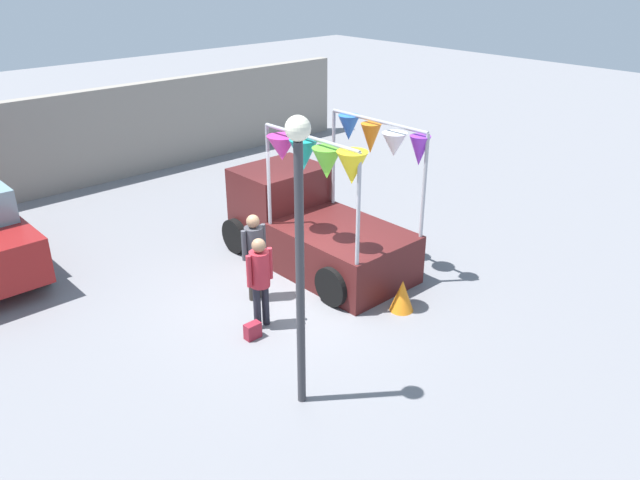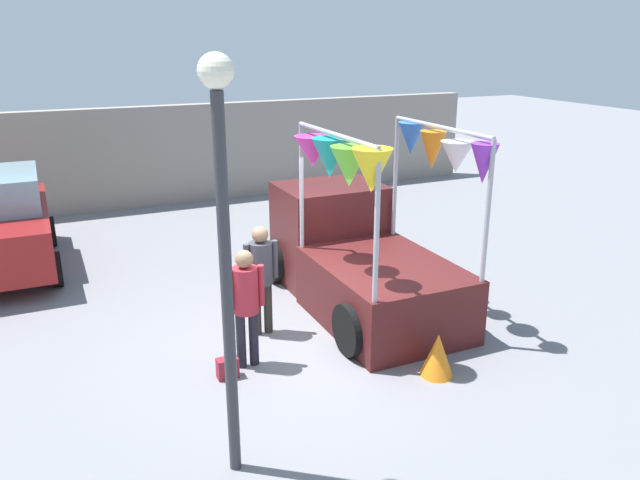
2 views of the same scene
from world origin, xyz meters
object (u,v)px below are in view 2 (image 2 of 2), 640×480
object	(u,v)px
vendor_truck	(355,249)
street_lamp	(223,220)
person_customer	(246,297)
person_vendor	(261,270)
handbag	(228,368)
folded_kite_bundle_tangerine	(438,355)
parked_car	(0,223)

from	to	relation	value
vendor_truck	street_lamp	distance (m)	4.95
vendor_truck	person_customer	xyz separation A→B (m)	(-2.35, -1.39, 0.09)
vendor_truck	street_lamp	bearing A→B (deg)	-133.07
person_vendor	handbag	xyz separation A→B (m)	(-0.86, -1.04, -0.89)
vendor_truck	handbag	bearing A→B (deg)	-149.62
handbag	folded_kite_bundle_tangerine	distance (m)	2.79
handbag	street_lamp	size ratio (longest dim) A/B	0.07
parked_car	person_customer	xyz separation A→B (m)	(3.09, -5.44, 0.07)
parked_car	vendor_truck	bearing A→B (deg)	-36.67
parked_car	folded_kite_bundle_tangerine	world-z (taller)	parked_car
person_customer	handbag	world-z (taller)	person_customer
vendor_truck	person_vendor	xyz separation A→B (m)	(-1.84, -0.54, 0.10)
parked_car	folded_kite_bundle_tangerine	bearing A→B (deg)	-51.82
person_customer	handbag	distance (m)	0.96
vendor_truck	parked_car	bearing A→B (deg)	143.33
parked_car	folded_kite_bundle_tangerine	size ratio (longest dim) A/B	6.67
vendor_truck	person_customer	size ratio (longest dim) A/B	2.44
parked_car	person_customer	distance (m)	6.25
street_lamp	handbag	bearing A→B (deg)	76.03
parked_car	person_customer	size ratio (longest dim) A/B	2.39
vendor_truck	parked_car	size ratio (longest dim) A/B	1.02
vendor_truck	person_vendor	size ratio (longest dim) A/B	2.41
vendor_truck	folded_kite_bundle_tangerine	distance (m)	2.76
vendor_truck	folded_kite_bundle_tangerine	world-z (taller)	vendor_truck
person_vendor	street_lamp	bearing A→B (deg)	-114.82
handbag	person_vendor	bearing A→B (deg)	50.40
vendor_truck	person_vendor	bearing A→B (deg)	-163.60
parked_car	person_vendor	distance (m)	5.84
parked_car	person_vendor	bearing A→B (deg)	-51.91
street_lamp	folded_kite_bundle_tangerine	size ratio (longest dim) A/B	7.00
person_customer	street_lamp	world-z (taller)	street_lamp
vendor_truck	person_vendor	world-z (taller)	vendor_truck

